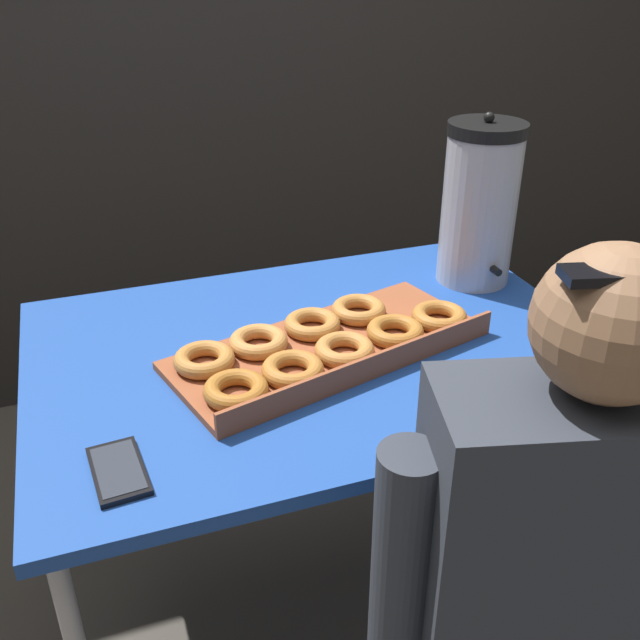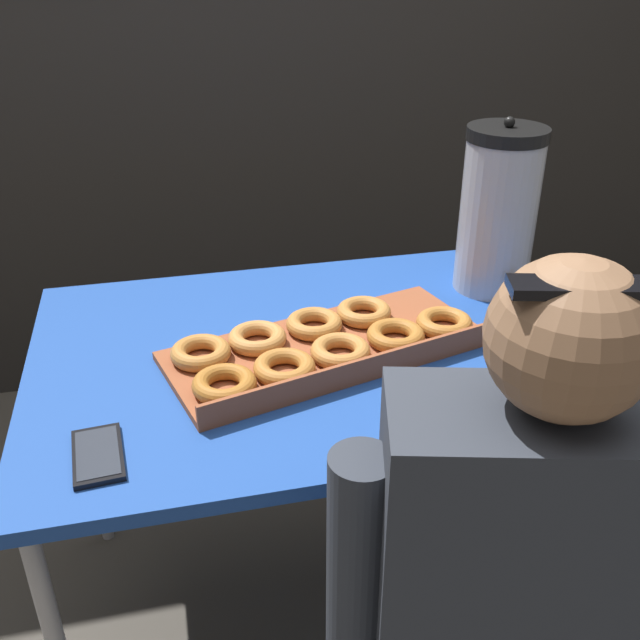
# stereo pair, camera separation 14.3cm
# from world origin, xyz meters

# --- Properties ---
(ground_plane) EXTENTS (12.00, 12.00, 0.00)m
(ground_plane) POSITION_xyz_m (0.00, 0.00, 0.00)
(ground_plane) COLOR #4C473F
(back_wall) EXTENTS (6.00, 0.11, 2.53)m
(back_wall) POSITION_xyz_m (0.00, 1.24, 1.27)
(back_wall) COLOR #282623
(back_wall) RESTS_ON ground
(folding_table) EXTENTS (1.15, 0.82, 0.77)m
(folding_table) POSITION_xyz_m (0.00, 0.00, 0.71)
(folding_table) COLOR #1E479E
(folding_table) RESTS_ON ground
(donut_box) EXTENTS (0.69, 0.43, 0.05)m
(donut_box) POSITION_xyz_m (-0.00, -0.03, 0.79)
(donut_box) COLOR brown
(donut_box) RESTS_ON folding_table
(coffee_urn) EXTENTS (0.18, 0.20, 0.40)m
(coffee_urn) POSITION_xyz_m (0.46, 0.18, 0.96)
(coffee_urn) COLOR #B7B7BC
(coffee_urn) RESTS_ON folding_table
(cell_phone) EXTENTS (0.09, 0.15, 0.01)m
(cell_phone) POSITION_xyz_m (-0.42, -0.26, 0.77)
(cell_phone) COLOR black
(cell_phone) RESTS_ON folding_table
(person_seated) EXTENTS (0.53, 0.30, 1.20)m
(person_seated) POSITION_xyz_m (0.15, -0.61, 0.57)
(person_seated) COLOR #33332D
(person_seated) RESTS_ON ground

